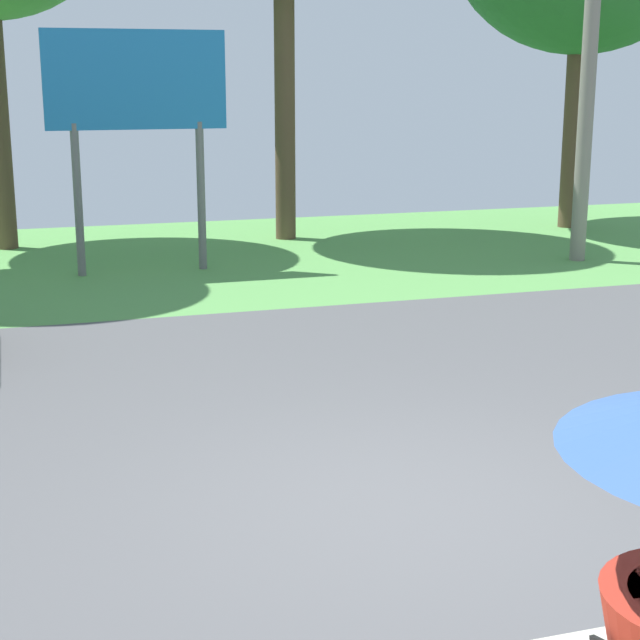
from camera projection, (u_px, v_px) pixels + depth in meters
The scene contains 3 objects.
ground_plane at pixel (294, 388), 9.58m from camera, with size 40.00×22.00×0.20m.
utility_pole at pixel (590, 49), 15.18m from camera, with size 1.80×0.24×6.16m.
roadside_billboard at pixel (136, 98), 14.37m from camera, with size 2.60×0.12×3.50m.
Camera 1 is at (-2.48, -5.86, 2.86)m, focal length 56.23 mm.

